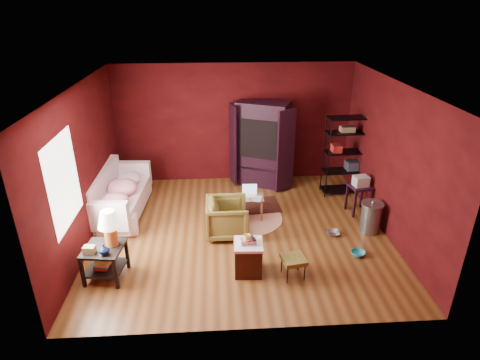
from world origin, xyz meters
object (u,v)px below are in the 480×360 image
object	(u,v)px
laptop_desk	(250,199)
wire_shelving	(345,153)
armchair	(227,216)
hamper	(248,257)
tv_armoire	(262,143)
sofa	(118,197)
side_table	(107,238)

from	to	relation	value
laptop_desk	wire_shelving	bearing A→B (deg)	26.97
armchair	laptop_desk	distance (m)	0.78
armchair	laptop_desk	world-z (taller)	armchair
laptop_desk	hamper	bearing A→B (deg)	-93.09
tv_armoire	wire_shelving	distance (m)	1.88
armchair	wire_shelving	distance (m)	3.18
sofa	hamper	bearing A→B (deg)	-139.08
side_table	hamper	world-z (taller)	side_table
armchair	tv_armoire	world-z (taller)	tv_armoire
sofa	armchair	xyz separation A→B (m)	(2.21, -0.92, 0.01)
laptop_desk	tv_armoire	bearing A→B (deg)	78.10
side_table	hamper	distance (m)	2.25
tv_armoire	laptop_desk	bearing A→B (deg)	-80.83
laptop_desk	wire_shelving	xyz separation A→B (m)	(2.20, 0.99, 0.57)
laptop_desk	tv_armoire	distance (m)	1.78
wire_shelving	sofa	bearing A→B (deg)	-175.05
side_table	armchair	bearing A→B (deg)	30.13
hamper	wire_shelving	xyz separation A→B (m)	(2.37, 2.78, 0.70)
armchair	wire_shelving	world-z (taller)	wire_shelving
side_table	tv_armoire	distance (m)	4.38
hamper	tv_armoire	bearing A→B (deg)	80.05
sofa	armchair	bearing A→B (deg)	-121.85
side_table	laptop_desk	distance (m)	2.96
hamper	sofa	bearing A→B (deg)	140.03
wire_shelving	armchair	bearing A→B (deg)	-151.99
side_table	tv_armoire	size ratio (longest dim) A/B	0.58
sofa	armchair	world-z (taller)	armchair
hamper	side_table	bearing A→B (deg)	178.35
armchair	hamper	world-z (taller)	armchair
side_table	laptop_desk	size ratio (longest dim) A/B	1.71
sofa	armchair	size ratio (longest dim) A/B	2.50
sofa	armchair	distance (m)	2.39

